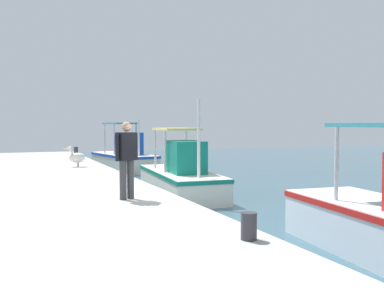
{
  "coord_description": "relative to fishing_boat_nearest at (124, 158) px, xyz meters",
  "views": [
    {
      "loc": [
        10.17,
        -3.69,
        2.5
      ],
      "look_at": [
        -5.56,
        2.93,
        1.73
      ],
      "focal_mm": 40.79,
      "sensor_mm": 36.0,
      "label": 1
    }
  ],
  "objects": [
    {
      "name": "mooring_bollard_nearest",
      "position": [
        -0.3,
        -2.53,
        0.36
      ],
      "size": [
        0.21,
        0.21,
        0.52
      ],
      "primitive_type": "cylinder",
      "color": "#333338",
      "rests_on": "quay_pier"
    },
    {
      "name": "fishing_boat_second",
      "position": [
        8.97,
        -0.21,
        -0.04
      ],
      "size": [
        5.62,
        2.24,
        3.3
      ],
      "color": "silver",
      "rests_on": "ground"
    },
    {
      "name": "pelican",
      "position": [
        5.32,
        -3.27,
        0.5
      ],
      "size": [
        0.56,
        0.96,
        0.82
      ],
      "color": "tan",
      "rests_on": "quay_pier"
    },
    {
      "name": "fishing_boat_nearest",
      "position": [
        0.0,
        0.0,
        0.0
      ],
      "size": [
        5.39,
        2.68,
        2.73
      ],
      "color": "silver",
      "rests_on": "ground"
    },
    {
      "name": "fisherman_standing",
      "position": [
        13.55,
        -3.32,
        1.07
      ],
      "size": [
        0.35,
        0.56,
        1.76
      ],
      "color": "#3F3F42",
      "rests_on": "quay_pier"
    },
    {
      "name": "mooring_bollard_second",
      "position": [
        17.66,
        -2.53,
        0.31
      ],
      "size": [
        0.24,
        0.24,
        0.41
      ],
      "primitive_type": "cylinder",
      "color": "#333338",
      "rests_on": "quay_pier"
    }
  ]
}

